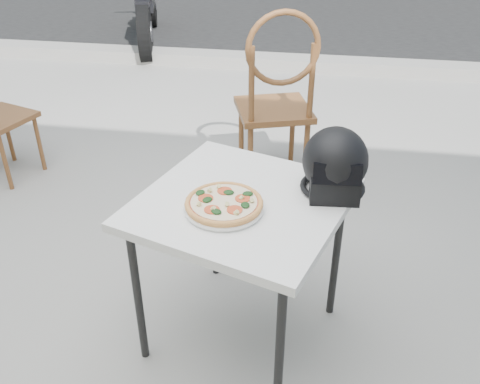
# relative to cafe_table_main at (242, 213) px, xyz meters

# --- Properties ---
(ground) EXTENTS (80.00, 80.00, 0.00)m
(ground) POSITION_rel_cafe_table_main_xyz_m (-0.54, 0.53, -0.63)
(ground) COLOR gray
(ground) RESTS_ON ground
(curb) EXTENTS (30.00, 0.25, 0.12)m
(curb) POSITION_rel_cafe_table_main_xyz_m (-0.54, 3.53, -0.57)
(curb) COLOR gray
(curb) RESTS_ON ground
(cafe_table_main) EXTENTS (0.92, 0.92, 0.69)m
(cafe_table_main) POSITION_rel_cafe_table_main_xyz_m (0.00, 0.00, 0.00)
(cafe_table_main) COLOR silver
(cafe_table_main) RESTS_ON ground
(plate) EXTENTS (0.35, 0.35, 0.02)m
(plate) POSITION_rel_cafe_table_main_xyz_m (-0.05, -0.08, 0.07)
(plate) COLOR white
(plate) RESTS_ON cafe_table_main
(pizza) EXTENTS (0.34, 0.34, 0.03)m
(pizza) POSITION_rel_cafe_table_main_xyz_m (-0.05, -0.08, 0.09)
(pizza) COLOR #D1904C
(pizza) RESTS_ON plate
(helmet) EXTENTS (0.27, 0.27, 0.25)m
(helmet) POSITION_rel_cafe_table_main_xyz_m (0.33, 0.12, 0.17)
(helmet) COLOR black
(helmet) RESTS_ON cafe_table_main
(cafe_chair_main) EXTENTS (0.54, 0.54, 1.11)m
(cafe_chair_main) POSITION_rel_cafe_table_main_xyz_m (0.01, 1.28, -0.01)
(cafe_chair_main) COLOR brown
(cafe_chair_main) RESTS_ON ground
(motorcycle) EXTENTS (0.70, 1.96, 0.99)m
(motorcycle) POSITION_rel_cafe_table_main_xyz_m (-1.72, 4.21, -0.19)
(motorcycle) COLOR black
(motorcycle) RESTS_ON street_asphalt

